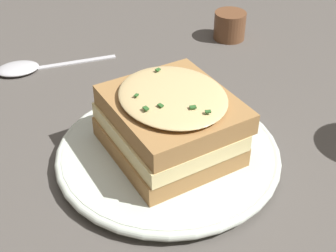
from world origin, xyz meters
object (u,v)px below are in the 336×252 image
at_px(spoon, 25,68).
at_px(condiment_pot, 230,25).
at_px(dinner_plate, 168,153).
at_px(sandwich, 170,122).

distance_m(spoon, condiment_pot, 0.31).
height_order(dinner_plate, sandwich, sandwich).
bearing_deg(condiment_pot, dinner_plate, 150.21).
distance_m(sandwich, spoon, 0.28).
height_order(sandwich, condiment_pot, sandwich).
relative_size(spoon, condiment_pot, 3.47).
relative_size(sandwich, condiment_pot, 3.28).
bearing_deg(dinner_plate, sandwich, -77.93).
bearing_deg(condiment_pot, sandwich, 150.50).
xyz_separation_m(sandwich, spoon, (0.23, 0.16, -0.04)).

